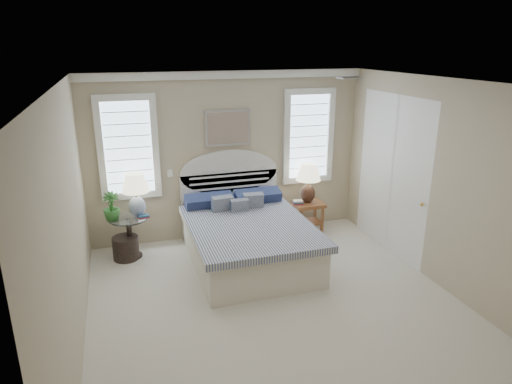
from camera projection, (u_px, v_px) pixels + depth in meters
The scene contains 21 objects.
floor at pixel (280, 310), 5.56m from camera, with size 4.50×5.00×0.01m, color #BAAF9F.
ceiling at pixel (284, 84), 4.72m from camera, with size 4.50×5.00×0.01m, color silver.
wall_back at pixel (228, 156), 7.41m from camera, with size 4.50×0.02×2.70m, color tan.
wall_left at pixel (68, 229), 4.50m from camera, with size 0.02×5.00×2.70m, color tan.
wall_right at pixel (448, 188), 5.78m from camera, with size 0.02×5.00×2.70m, color tan.
crown_molding at pixel (227, 75), 6.97m from camera, with size 4.50×0.08×0.12m, color white.
hvac_vent at pixel (350, 78), 5.79m from camera, with size 0.30×0.20×0.02m, color #B2B2B2.
switch_plate at pixel (170, 173), 7.19m from camera, with size 0.08×0.01×0.12m, color white.
window_left at pixel (128, 148), 6.87m from camera, with size 0.90×0.06×1.60m, color silver.
window_right at pixel (308, 136), 7.71m from camera, with size 0.90×0.06×1.60m, color silver.
painting at pixel (228, 128), 7.22m from camera, with size 0.74×0.04×0.58m, color silver.
closet_door at pixel (392, 175), 6.91m from camera, with size 0.02×1.80×2.40m, color white.
bed at pixel (246, 235), 6.76m from camera, with size 1.72×2.28×1.47m.
side_table_left at pixel (130, 233), 6.83m from camera, with size 0.56×0.56×0.63m.
nightstand_right at pixel (308, 211), 7.76m from camera, with size 0.50×0.40×0.53m.
floor_pot at pixel (126, 248), 6.84m from camera, with size 0.38×0.38×0.35m, color black.
lamp_left at pixel (136, 190), 6.73m from camera, with size 0.47×0.47×0.66m.
lamp_right at pixel (308, 179), 7.63m from camera, with size 0.43×0.43×0.67m.
potted_plant at pixel (111, 207), 6.60m from camera, with size 0.24×0.24×0.43m, color #33722D.
books_left at pixel (144, 216), 6.76m from camera, with size 0.17×0.13×0.04m.
books_right at pixel (298, 202), 7.63m from camera, with size 0.18×0.14×0.07m.
Camera 1 is at (-1.72, -4.53, 3.10)m, focal length 32.00 mm.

